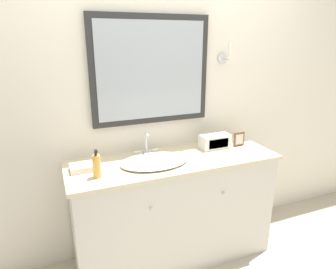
% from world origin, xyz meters
% --- Properties ---
extents(wall_back, '(8.00, 0.18, 2.55)m').
position_xyz_m(wall_back, '(-0.00, 0.58, 1.28)').
color(wall_back, silver).
rests_on(wall_back, ground_plane).
extents(vanity_counter, '(1.62, 0.55, 0.88)m').
position_xyz_m(vanity_counter, '(0.00, 0.27, 0.44)').
color(vanity_counter, beige).
rests_on(vanity_counter, ground_plane).
extents(sink_basin, '(0.51, 0.39, 0.18)m').
position_xyz_m(sink_basin, '(-0.17, 0.25, 0.90)').
color(sink_basin, white).
rests_on(sink_basin, vanity_counter).
extents(soap_bottle, '(0.05, 0.06, 0.20)m').
position_xyz_m(soap_bottle, '(-0.60, 0.17, 0.97)').
color(soap_bottle, gold).
rests_on(soap_bottle, vanity_counter).
extents(appliance_box, '(0.25, 0.13, 0.11)m').
position_xyz_m(appliance_box, '(0.41, 0.36, 0.94)').
color(appliance_box, white).
rests_on(appliance_box, vanity_counter).
extents(picture_frame, '(0.10, 0.01, 0.12)m').
position_xyz_m(picture_frame, '(0.62, 0.33, 0.95)').
color(picture_frame, brown).
rests_on(picture_frame, vanity_counter).
extents(hand_towel_near_sink, '(0.16, 0.13, 0.04)m').
position_xyz_m(hand_towel_near_sink, '(-0.68, 0.32, 0.91)').
color(hand_towel_near_sink, silver).
rests_on(hand_towel_near_sink, vanity_counter).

